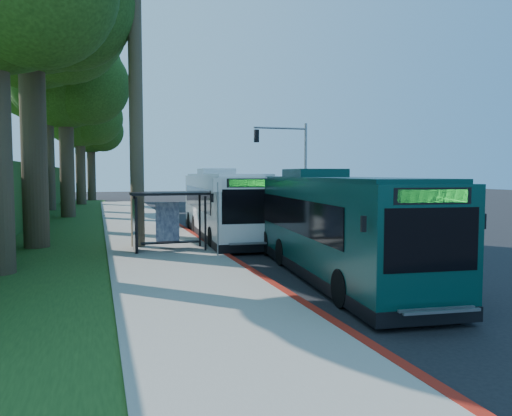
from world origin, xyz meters
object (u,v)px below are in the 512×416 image
object	(u,v)px
bus_shelter	(163,210)
white_bus	(222,204)
teal_bus	(331,223)
pickup	(270,212)

from	to	relation	value
bus_shelter	white_bus	world-z (taller)	white_bus
white_bus	teal_bus	distance (m)	10.70
bus_shelter	pickup	size ratio (longest dim) A/B	0.67
bus_shelter	teal_bus	world-z (taller)	teal_bus
bus_shelter	teal_bus	bearing A→B (deg)	-53.97
white_bus	pickup	distance (m)	8.64
white_bus	teal_bus	world-z (taller)	white_bus
teal_bus	pickup	bearing A→B (deg)	82.95
bus_shelter	pickup	world-z (taller)	bus_shelter
teal_bus	pickup	xyz separation A→B (m)	(4.01, 17.55, -1.05)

